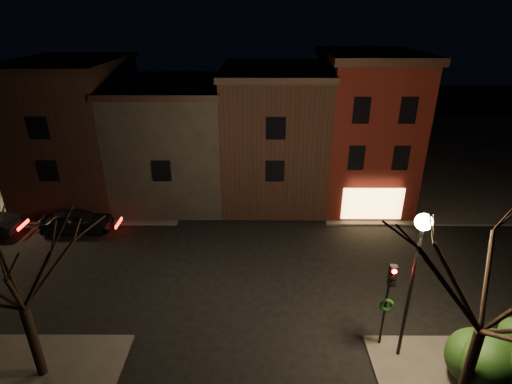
# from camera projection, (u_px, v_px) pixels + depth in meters

# --- Properties ---
(ground) EXTENTS (120.00, 120.00, 0.00)m
(ground) POSITION_uv_depth(u_px,v_px,m) (250.00, 270.00, 22.01)
(ground) COLOR black
(ground) RESTS_ON ground
(sidewalk_far_right) EXTENTS (30.00, 30.00, 0.12)m
(sidewalk_far_right) POSITION_uv_depth(u_px,v_px,m) (452.00, 153.00, 40.13)
(sidewalk_far_right) COLOR #2D2B28
(sidewalk_far_right) RESTS_ON ground
(sidewalk_far_left) EXTENTS (30.00, 30.00, 0.12)m
(sidewalk_far_left) POSITION_uv_depth(u_px,v_px,m) (56.00, 152.00, 40.28)
(sidewalk_far_left) COLOR #2D2B28
(sidewalk_far_left) RESTS_ON ground
(corner_building) EXTENTS (6.50, 8.50, 10.50)m
(corner_building) POSITION_uv_depth(u_px,v_px,m) (364.00, 129.00, 28.38)
(corner_building) COLOR #4C110D
(corner_building) RESTS_ON ground
(row_building_a) EXTENTS (7.30, 10.30, 9.40)m
(row_building_a) POSITION_uv_depth(u_px,v_px,m) (273.00, 132.00, 29.57)
(row_building_a) COLOR black
(row_building_a) RESTS_ON ground
(row_building_b) EXTENTS (7.80, 10.30, 8.40)m
(row_building_b) POSITION_uv_depth(u_px,v_px,m) (176.00, 139.00, 29.81)
(row_building_b) COLOR black
(row_building_b) RESTS_ON ground
(row_building_c) EXTENTS (7.30, 10.30, 9.90)m
(row_building_c) POSITION_uv_depth(u_px,v_px,m) (77.00, 129.00, 29.52)
(row_building_c) COLOR black
(row_building_c) RESTS_ON ground
(street_lamp_near) EXTENTS (0.60, 0.60, 6.48)m
(street_lamp_near) POSITION_uv_depth(u_px,v_px,m) (418.00, 249.00, 14.38)
(street_lamp_near) COLOR black
(street_lamp_near) RESTS_ON sidewalk_near_right
(traffic_signal) EXTENTS (0.58, 0.38, 4.05)m
(traffic_signal) POSITION_uv_depth(u_px,v_px,m) (389.00, 293.00, 15.81)
(traffic_signal) COLOR black
(traffic_signal) RESTS_ON sidewalk_near_right
(bare_tree_right) EXTENTS (6.40, 6.40, 8.50)m
(bare_tree_right) POSITION_uv_depth(u_px,v_px,m) (499.00, 268.00, 11.70)
(bare_tree_right) COLOR black
(bare_tree_right) RESTS_ON sidewalk_near_right
(bare_tree_left) EXTENTS (5.60, 5.60, 7.50)m
(bare_tree_left) POSITION_uv_depth(u_px,v_px,m) (8.00, 258.00, 13.42)
(bare_tree_left) COLOR black
(bare_tree_left) RESTS_ON sidewalk_near_left
(parked_car_a) EXTENTS (4.61, 2.26, 1.51)m
(parked_car_a) POSITION_uv_depth(u_px,v_px,m) (77.00, 221.00, 25.60)
(parked_car_a) COLOR black
(parked_car_a) RESTS_ON ground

